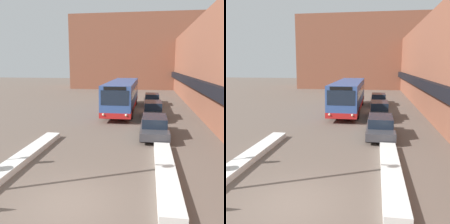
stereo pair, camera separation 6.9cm
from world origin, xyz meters
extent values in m
plane|color=#66564C|center=(0.00, 0.00, 0.00)|extent=(160.00, 160.00, 0.00)
cube|color=brown|center=(10.00, 24.00, 4.76)|extent=(5.00, 60.00, 9.52)
cube|color=black|center=(7.25, 24.00, 3.05)|extent=(0.50, 60.00, 0.90)
cube|color=brown|center=(0.00, 45.09, 7.23)|extent=(26.00, 8.00, 14.46)
cube|color=silver|center=(-3.60, 3.38, 0.16)|extent=(0.90, 9.07, 0.32)
cube|color=silver|center=(3.60, 2.94, 0.17)|extent=(0.90, 7.47, 0.33)
cube|color=#335193|center=(0.05, 18.25, 1.82)|extent=(2.62, 12.38, 2.69)
cube|color=red|center=(0.05, 18.25, 0.71)|extent=(2.64, 12.40, 0.47)
cube|color=#192333|center=(0.05, 18.25, 2.20)|extent=(2.65, 11.39, 0.74)
cube|color=#192333|center=(0.05, 12.05, 2.23)|extent=(2.31, 0.03, 1.21)
cube|color=black|center=(0.05, 12.05, 2.99)|extent=(1.84, 0.03, 0.28)
sphere|color=#F2EAC6|center=(-0.90, 12.04, 0.83)|extent=(0.20, 0.20, 0.20)
sphere|color=#F2EAC6|center=(0.99, 12.04, 0.83)|extent=(0.20, 0.20, 0.20)
cylinder|color=black|center=(-1.14, 14.42, 0.56)|extent=(0.28, 1.12, 1.12)
cylinder|color=black|center=(1.24, 14.42, 0.56)|extent=(0.28, 1.12, 1.12)
cylinder|color=black|center=(-1.14, 22.09, 0.56)|extent=(0.28, 1.12, 1.12)
cylinder|color=black|center=(1.24, 22.09, 0.56)|extent=(0.28, 1.12, 1.12)
cube|color=#38383D|center=(3.20, 9.13, 0.52)|extent=(1.85, 4.62, 0.50)
cube|color=#192333|center=(3.20, 9.24, 1.08)|extent=(1.63, 2.54, 0.63)
cylinder|color=black|center=(4.05, 7.69, 0.34)|extent=(0.20, 0.67, 0.67)
cylinder|color=black|center=(2.35, 7.69, 0.34)|extent=(0.20, 0.67, 0.67)
cylinder|color=black|center=(4.05, 10.56, 0.34)|extent=(0.20, 0.67, 0.67)
cylinder|color=black|center=(2.35, 10.56, 0.34)|extent=(0.20, 0.67, 0.67)
cube|color=#38383D|center=(3.20, 15.03, 0.55)|extent=(1.76, 4.52, 0.59)
cube|color=#192333|center=(3.20, 15.14, 1.19)|extent=(1.55, 2.49, 0.69)
cylinder|color=black|center=(4.00, 13.63, 0.32)|extent=(0.20, 0.65, 0.65)
cylinder|color=black|center=(2.40, 13.63, 0.32)|extent=(0.20, 0.65, 0.65)
cylinder|color=black|center=(4.00, 16.43, 0.32)|extent=(0.20, 0.65, 0.65)
cylinder|color=black|center=(2.40, 16.43, 0.32)|extent=(0.20, 0.65, 0.65)
cube|color=#B7B7BC|center=(3.20, 22.71, 0.51)|extent=(1.84, 4.24, 0.51)
cube|color=#192333|center=(3.20, 22.81, 1.08)|extent=(1.62, 2.33, 0.63)
cylinder|color=black|center=(4.04, 21.39, 0.32)|extent=(0.20, 0.65, 0.65)
cylinder|color=black|center=(2.36, 21.39, 0.32)|extent=(0.20, 0.65, 0.65)
cylinder|color=black|center=(4.04, 24.02, 0.32)|extent=(0.20, 0.65, 0.65)
cylinder|color=black|center=(2.36, 24.02, 0.32)|extent=(0.20, 0.65, 0.65)
camera|label=1|loc=(2.73, -7.79, 4.91)|focal=40.00mm
camera|label=2|loc=(2.80, -7.78, 4.91)|focal=40.00mm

